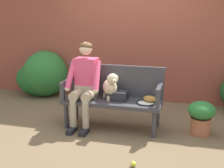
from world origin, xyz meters
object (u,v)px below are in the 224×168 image
dog_on_bench (111,86)px  sports_bag (118,96)px  person_seated (85,81)px  baseball_glove (150,99)px  tennis_racket (146,102)px  tennis_ball (133,164)px  potted_plant (201,116)px  garden_bench (112,103)px

dog_on_bench → sports_bag: bearing=8.5°
person_seated → sports_bag: bearing=2.5°
baseball_glove → person_seated: bearing=-159.5°
dog_on_bench → tennis_racket: dog_on_bench is taller
tennis_racket → sports_bag: bearing=177.5°
tennis_racket → sports_bag: (-0.44, 0.02, 0.06)m
baseball_glove → tennis_ball: 1.24m
dog_on_bench → sports_bag: (0.11, 0.02, -0.15)m
baseball_glove → sports_bag: sports_bag is taller
sports_bag → potted_plant: bearing=3.7°
person_seated → dog_on_bench: 0.42m
sports_bag → tennis_ball: sports_bag is taller
tennis_ball → potted_plant: (0.78, 1.18, 0.26)m
dog_on_bench → baseball_glove: (0.60, 0.07, -0.17)m
dog_on_bench → person_seated: bearing=-179.1°
person_seated → tennis_racket: size_ratio=2.31×
garden_bench → tennis_racket: size_ratio=2.67×
person_seated → dog_on_bench: person_seated is taller
sports_bag → tennis_ball: bearing=-67.1°
person_seated → tennis_ball: (0.99, -1.08, -0.69)m
dog_on_bench → tennis_ball: (0.58, -1.09, -0.64)m
tennis_racket → potted_plant: (0.81, 0.10, -0.17)m
dog_on_bench → sports_bag: dog_on_bench is taller
garden_bench → person_seated: size_ratio=1.16×
person_seated → tennis_racket: (0.96, 0.00, -0.26)m
tennis_racket → tennis_ball: tennis_racket is taller
person_seated → sports_bag: person_seated is taller
garden_bench → potted_plant: 1.34m
dog_on_bench → baseball_glove: bearing=6.2°
person_seated → tennis_ball: person_seated is taller
tennis_ball → potted_plant: bearing=56.7°
person_seated → dog_on_bench: size_ratio=3.03×
tennis_racket → potted_plant: 0.83m
tennis_ball → person_seated: bearing=132.6°
tennis_racket → tennis_ball: size_ratio=8.67×
garden_bench → tennis_ball: (0.56, -1.10, -0.36)m
garden_bench → person_seated: person_seated is taller
person_seated → dog_on_bench: bearing=0.9°
garden_bench → sports_bag: sports_bag is taller
dog_on_bench → tennis_racket: size_ratio=0.76×
dog_on_bench → tennis_racket: (0.55, -0.00, -0.21)m
person_seated → dog_on_bench: (0.41, 0.01, -0.05)m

